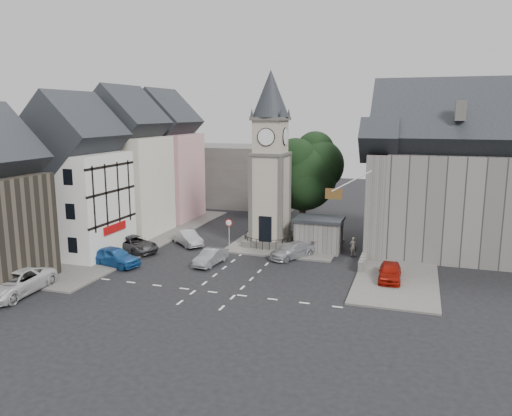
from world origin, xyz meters
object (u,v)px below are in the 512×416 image
(stone_shelter, at_px, (319,234))
(car_east_red, at_px, (390,272))
(car_west_blue, at_px, (115,256))
(clock_tower, at_px, (270,160))
(pedestrian, at_px, (353,246))

(stone_shelter, height_order, car_east_red, stone_shelter)
(stone_shelter, relative_size, car_east_red, 1.07)
(car_west_blue, bearing_deg, clock_tower, -32.45)
(clock_tower, height_order, stone_shelter, clock_tower)
(car_west_blue, bearing_deg, car_east_red, -69.20)
(stone_shelter, xyz_separation_m, car_west_blue, (-15.08, -9.77, -0.76))
(clock_tower, relative_size, pedestrian, 9.80)
(clock_tower, distance_m, car_east_red, 15.44)
(car_west_blue, relative_size, car_east_red, 1.15)
(clock_tower, bearing_deg, car_east_red, -31.78)
(car_east_red, bearing_deg, clock_tower, 146.57)
(car_east_red, bearing_deg, pedestrian, 118.30)
(car_east_red, bearing_deg, stone_shelter, 133.63)
(stone_shelter, distance_m, pedestrian, 3.33)
(stone_shelter, bearing_deg, pedestrian, -9.94)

